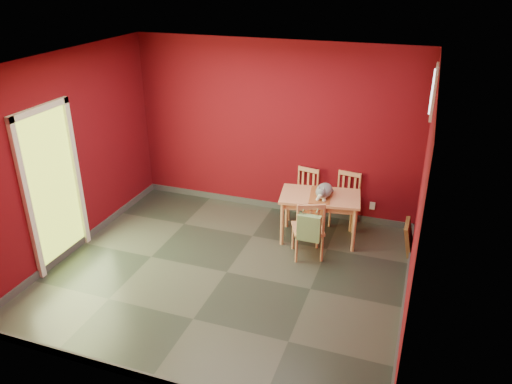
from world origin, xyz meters
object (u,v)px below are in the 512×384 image
(chair_far_right, at_px, (346,199))
(tote_bag, at_px, (309,228))
(dining_table, at_px, (320,201))
(chair_near, at_px, (308,228))
(cat, at_px, (324,188))
(picture_frame, at_px, (409,237))
(chair_far_left, at_px, (304,194))

(chair_far_right, bearing_deg, tote_bag, -100.78)
(dining_table, bearing_deg, chair_near, -93.08)
(chair_near, bearing_deg, tote_bag, -75.63)
(chair_far_right, bearing_deg, cat, -111.06)
(chair_far_right, xyz_separation_m, chair_near, (-0.30, -1.12, 0.02))
(dining_table, height_order, picture_frame, dining_table)
(chair_far_right, relative_size, tote_bag, 1.91)
(dining_table, height_order, chair_far_right, chair_far_right)
(tote_bag, bearing_deg, chair_near, 104.37)
(chair_far_right, relative_size, chair_near, 0.95)
(tote_bag, relative_size, cat, 0.91)
(cat, height_order, picture_frame, cat)
(tote_bag, bearing_deg, picture_frame, 33.40)
(dining_table, relative_size, picture_frame, 2.74)
(picture_frame, bearing_deg, chair_far_right, 152.74)
(picture_frame, bearing_deg, tote_bag, -146.60)
(chair_near, bearing_deg, chair_far_left, 106.95)
(dining_table, distance_m, cat, 0.21)
(chair_near, xyz_separation_m, cat, (0.08, 0.54, 0.37))
(chair_far_right, bearing_deg, dining_table, -115.08)
(cat, bearing_deg, chair_far_left, 128.64)
(chair_near, bearing_deg, dining_table, 86.92)
(tote_bag, bearing_deg, chair_far_left, 106.56)
(chair_far_right, bearing_deg, chair_far_left, -177.91)
(dining_table, distance_m, chair_far_right, 0.67)
(chair_far_left, relative_size, chair_near, 0.94)
(chair_far_left, distance_m, chair_far_right, 0.64)
(chair_near, distance_m, picture_frame, 1.44)
(dining_table, bearing_deg, cat, 1.57)
(chair_far_right, xyz_separation_m, tote_bag, (-0.25, -1.32, 0.14))
(chair_far_right, height_order, tote_bag, chair_far_right)
(chair_near, height_order, picture_frame, chair_near)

